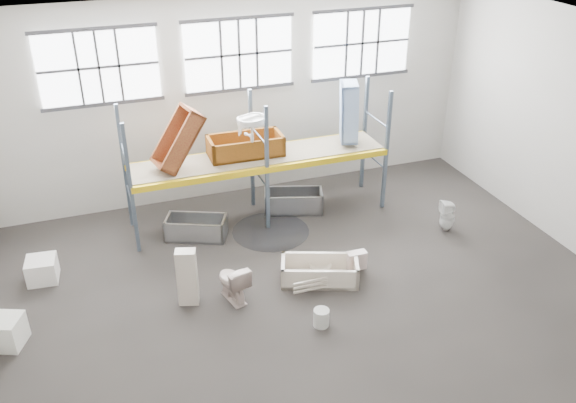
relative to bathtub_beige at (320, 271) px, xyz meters
name	(u,v)px	position (x,y,z in m)	size (l,w,h in m)	color
floor	(314,300)	(-0.33, -0.52, -0.28)	(12.00, 10.00, 0.10)	#403B37
ceiling	(320,40)	(-0.33, -0.52, 4.82)	(12.00, 10.00, 0.10)	silver
wall_back	(239,98)	(-0.33, 4.53, 2.27)	(12.00, 0.10, 5.00)	#BBB7AE
wall_front	(490,381)	(-0.33, -5.57, 2.27)	(12.00, 0.10, 5.00)	#B0ACA3
window_left	(99,67)	(-3.53, 4.42, 3.37)	(2.60, 0.04, 1.60)	white
window_mid	(239,54)	(-0.33, 4.42, 3.37)	(2.60, 0.04, 1.60)	white
window_right	(362,43)	(2.87, 4.42, 3.37)	(2.60, 0.04, 1.60)	white
rack_upright_la	(131,190)	(-3.33, 2.38, 1.27)	(0.08, 0.08, 3.00)	slate
rack_upright_lb	(124,167)	(-3.33, 3.58, 1.27)	(0.08, 0.08, 3.00)	slate
rack_upright_ma	(267,170)	(-0.33, 2.38, 1.27)	(0.08, 0.08, 3.00)	slate
rack_upright_mb	(252,150)	(-0.33, 3.58, 1.27)	(0.08, 0.08, 3.00)	slate
rack_upright_ra	(386,152)	(2.67, 2.38, 1.27)	(0.08, 0.08, 3.00)	slate
rack_upright_rb	(364,134)	(2.67, 3.58, 1.27)	(0.08, 0.08, 3.00)	slate
rack_beam_front	(267,170)	(-0.33, 2.38, 1.27)	(6.00, 0.10, 0.14)	yellow
rack_beam_back	(252,150)	(-0.33, 3.58, 1.27)	(6.00, 0.10, 0.14)	yellow
shelf_deck	(259,156)	(-0.33, 2.98, 1.35)	(5.90, 1.10, 0.03)	gray
wet_patch	(271,231)	(-0.33, 2.18, -0.23)	(1.80, 1.80, 0.00)	black
bathtub_beige	(320,271)	(0.00, 0.00, 0.00)	(1.56, 0.73, 0.46)	beige
cistern_spare	(356,260)	(0.84, 0.03, 0.05)	(0.41, 0.20, 0.39)	#C5ADA6
sink_in_tub	(320,268)	(0.09, 0.18, -0.07)	(0.47, 0.47, 0.16)	beige
toilet_beige	(233,282)	(-1.82, 0.00, 0.18)	(0.45, 0.79, 0.81)	beige
cistern_tall	(187,277)	(-2.66, 0.18, 0.36)	(0.38, 0.25, 1.18)	beige
toilet_white	(447,216)	(3.55, 0.87, 0.15)	(0.34, 0.35, 0.75)	white
steel_tub_left	(196,228)	(-2.01, 2.52, 0.02)	(1.35, 0.63, 0.50)	#BABCC1
steel_tub_right	(293,201)	(0.51, 2.95, 0.03)	(1.41, 0.66, 0.52)	#AEB0B6
rust_tub_flat	(245,146)	(-0.61, 3.12, 1.59)	(1.71, 0.80, 0.48)	brown
rust_tub_tilted	(178,139)	(-2.18, 2.90, 2.07)	(1.44, 0.68, 0.41)	#8E5D23
sink_on_shelf	(252,141)	(-0.55, 2.74, 1.87)	(0.68, 0.52, 0.60)	silver
blue_tub_upright	(349,112)	(1.90, 2.95, 2.17)	(1.41, 0.66, 0.40)	#89A8DA
bucket	(321,318)	(-0.51, -1.32, -0.06)	(0.29, 0.29, 0.34)	beige
carton_near	(4,332)	(-5.96, 0.09, 0.05)	(0.65, 0.56, 0.56)	white
carton_far	(42,270)	(-5.32, 1.93, 0.02)	(0.59, 0.59, 0.49)	white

